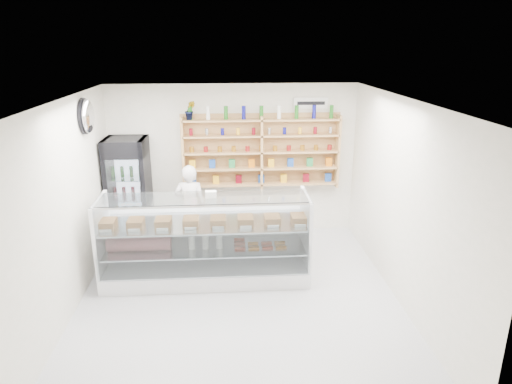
{
  "coord_description": "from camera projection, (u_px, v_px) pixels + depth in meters",
  "views": [
    {
      "loc": [
        -0.16,
        -5.7,
        3.49
      ],
      "look_at": [
        0.3,
        0.9,
        1.31
      ],
      "focal_mm": 32.0,
      "sensor_mm": 36.0,
      "label": 1
    }
  ],
  "objects": [
    {
      "name": "security_mirror",
      "position": [
        88.0,
        116.0,
        6.73
      ],
      "size": [
        0.15,
        0.5,
        0.5
      ],
      "primitive_type": "ellipsoid",
      "color": "silver",
      "rests_on": "left_wall"
    },
    {
      "name": "shop_worker",
      "position": [
        190.0,
        207.0,
        7.96
      ],
      "size": [
        0.58,
        0.41,
        1.51
      ],
      "primitive_type": "imported",
      "rotation": [
        0.0,
        0.0,
        3.06
      ],
      "color": "silver",
      "rests_on": "floor"
    },
    {
      "name": "drinks_cooler",
      "position": [
        129.0,
        193.0,
        8.0
      ],
      "size": [
        0.71,
        0.69,
        1.94
      ],
      "rotation": [
        0.0,
        0.0,
        -0.02
      ],
      "color": "black",
      "rests_on": "floor"
    },
    {
      "name": "wall_sign",
      "position": [
        311.0,
        103.0,
        8.17
      ],
      "size": [
        0.62,
        0.03,
        0.2
      ],
      "primitive_type": "cube",
      "color": "white",
      "rests_on": "back_wall"
    },
    {
      "name": "potted_plant",
      "position": [
        190.0,
        110.0,
        7.93
      ],
      "size": [
        0.2,
        0.17,
        0.33
      ],
      "primitive_type": "imported",
      "rotation": [
        0.0,
        0.0,
        0.15
      ],
      "color": "#1E6626",
      "rests_on": "wall_shelving"
    },
    {
      "name": "wall_shelving",
      "position": [
        261.0,
        152.0,
        8.25
      ],
      "size": [
        2.84,
        0.28,
        1.33
      ],
      "color": "tan",
      "rests_on": "back_wall"
    },
    {
      "name": "display_counter",
      "position": [
        206.0,
        256.0,
        6.98
      ],
      "size": [
        3.09,
        0.92,
        1.35
      ],
      "color": "white",
      "rests_on": "floor"
    },
    {
      "name": "room",
      "position": [
        238.0,
        207.0,
        6.06
      ],
      "size": [
        5.0,
        5.0,
        5.0
      ],
      "color": "silver",
      "rests_on": "ground"
    }
  ]
}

